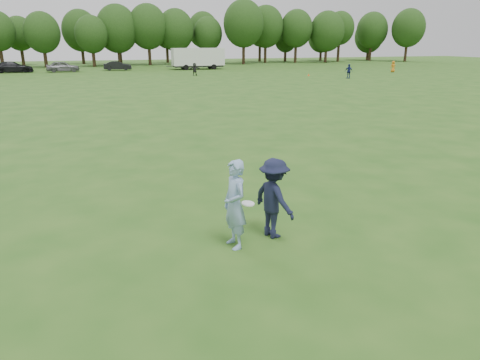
{
  "coord_description": "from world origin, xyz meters",
  "views": [
    {
      "loc": [
        -2.03,
        -8.05,
        4.19
      ],
      "look_at": [
        0.99,
        0.96,
        1.1
      ],
      "focal_mm": 32.0,
      "sensor_mm": 36.0,
      "label": 1
    }
  ],
  "objects": [
    {
      "name": "ground",
      "position": [
        0.0,
        0.0,
        0.0
      ],
      "size": [
        200.0,
        200.0,
        0.0
      ],
      "primitive_type": "plane",
      "color": "#265317",
      "rests_on": "ground"
    },
    {
      "name": "thrower",
      "position": [
        0.5,
        -0.15,
        0.96
      ],
      "size": [
        0.55,
        0.76,
        1.91
      ],
      "primitive_type": "imported",
      "rotation": [
        0.0,
        0.0,
        -1.43
      ],
      "color": "#86A5CF",
      "rests_on": "ground"
    },
    {
      "name": "defender",
      "position": [
        1.48,
        0.07,
        0.9
      ],
      "size": [
        1.0,
        1.32,
        1.8
      ],
      "primitive_type": "imported",
      "rotation": [
        0.0,
        0.0,
        1.88
      ],
      "color": "#181B34",
      "rests_on": "ground"
    },
    {
      "name": "player_far_b",
      "position": [
        26.66,
        37.1,
        0.82
      ],
      "size": [
        0.84,
        1.04,
        1.65
      ],
      "primitive_type": "imported",
      "rotation": [
        0.0,
        0.0,
        -1.04
      ],
      "color": "navy",
      "rests_on": "ground"
    },
    {
      "name": "player_far_c",
      "position": [
        38.6,
        44.53,
        0.78
      ],
      "size": [
        0.81,
        0.58,
        1.55
      ],
      "primitive_type": "imported",
      "rotation": [
        0.0,
        0.0,
        3.03
      ],
      "color": "orange",
      "rests_on": "ground"
    },
    {
      "name": "player_far_d",
      "position": [
        10.44,
        47.42,
        0.79
      ],
      "size": [
        1.5,
        0.6,
        1.58
      ],
      "primitive_type": "imported",
      "rotation": [
        0.0,
        0.0,
        -0.09
      ],
      "color": "#292929",
      "rests_on": "ground"
    },
    {
      "name": "car_d",
      "position": [
        -12.56,
        60.63,
        0.75
      ],
      "size": [
        5.37,
        2.6,
        1.51
      ],
      "primitive_type": "imported",
      "rotation": [
        0.0,
        0.0,
        1.67
      ],
      "color": "black",
      "rests_on": "ground"
    },
    {
      "name": "car_e",
      "position": [
        -6.0,
        59.77,
        0.76
      ],
      "size": [
        4.55,
        1.99,
        1.53
      ],
      "primitive_type": "imported",
      "rotation": [
        0.0,
        0.0,
        1.61
      ],
      "color": "slate",
      "rests_on": "ground"
    },
    {
      "name": "car_f",
      "position": [
        1.64,
        61.12,
        0.67
      ],
      "size": [
        4.18,
        1.69,
        1.35
      ],
      "primitive_type": "imported",
      "rotation": [
        0.0,
        0.0,
        1.51
      ],
      "color": "black",
      "rests_on": "ground"
    },
    {
      "name": "field_cone",
      "position": [
        23.97,
        42.0,
        0.15
      ],
      "size": [
        0.28,
        0.28,
        0.3
      ],
      "primitive_type": "cone",
      "color": "#FF480D",
      "rests_on": "ground"
    },
    {
      "name": "disc_in_play",
      "position": [
        0.73,
        -0.35,
        1.02
      ],
      "size": [
        0.3,
        0.3,
        0.07
      ],
      "color": "white",
      "rests_on": "ground"
    },
    {
      "name": "cargo_trailer",
      "position": [
        13.78,
        59.7,
        1.78
      ],
      "size": [
        9.0,
        2.75,
        3.2
      ],
      "color": "white",
      "rests_on": "ground"
    },
    {
      "name": "treeline",
      "position": [
        2.81,
        76.9,
        6.26
      ],
      "size": [
        130.35,
        18.39,
        11.74
      ],
      "color": "#332114",
      "rests_on": "ground"
    }
  ]
}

